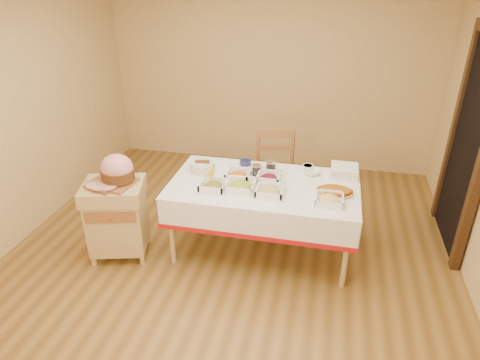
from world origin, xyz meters
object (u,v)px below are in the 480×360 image
preserve_jar_right (271,167)px  bread_basket (203,167)px  dining_table (263,198)px  ham_on_board (116,171)px  preserve_jar_left (257,170)px  brass_platter (335,191)px  plate_stack (344,171)px  dining_chair (275,175)px  mustard_bottle (211,175)px  butcher_cart (117,215)px

preserve_jar_right → bread_basket: bearing=-170.0°
dining_table → ham_on_board: ham_on_board is taller
preserve_jar_right → bread_basket: preserve_jar_right is taller
dining_table → ham_on_board: (-1.35, -0.36, 0.33)m
preserve_jar_left → brass_platter: size_ratio=0.34×
ham_on_board → plate_stack: size_ratio=1.65×
dining_chair → brass_platter: size_ratio=3.05×
ham_on_board → preserve_jar_right: bearing=24.8°
preserve_jar_right → mustard_bottle: 0.63m
butcher_cart → plate_stack: size_ratio=3.02×
butcher_cart → preserve_jar_right: bearing=25.3°
mustard_bottle → brass_platter: 1.18m
butcher_cart → ham_on_board: 0.47m
dining_table → brass_platter: (0.67, -0.04, 0.18)m
dining_table → dining_chair: dining_chair is taller
dining_chair → bread_basket: bearing=-141.9°
dining_table → preserve_jar_left: bearing=120.8°
dining_table → brass_platter: size_ratio=5.43×
dining_chair → preserve_jar_right: bearing=-89.0°
brass_platter → mustard_bottle: bearing=-178.4°
dining_chair → mustard_bottle: dining_chair is taller
mustard_bottle → brass_platter: bearing=1.6°
butcher_cart → dining_chair: (1.41, 1.08, 0.07)m
butcher_cart → dining_chair: size_ratio=0.78×
preserve_jar_right → brass_platter: preserve_jar_right is taller
ham_on_board → bread_basket: 0.86m
bread_basket → mustard_bottle: bearing=-54.8°
preserve_jar_right → mustard_bottle: bearing=-146.8°
butcher_cart → ham_on_board: bearing=38.1°
dining_chair → plate_stack: bearing=-23.3°
preserve_jar_left → mustard_bottle: size_ratio=0.66×
dining_table → ham_on_board: size_ratio=4.16×
dining_table → plate_stack: size_ratio=6.85×
preserve_jar_left → brass_platter: (0.78, -0.22, -0.03)m
ham_on_board → mustard_bottle: size_ratio=2.56×
mustard_bottle → bread_basket: (-0.16, 0.22, -0.03)m
brass_platter → dining_table: bearing=176.3°
butcher_cart → dining_table: bearing=16.0°
ham_on_board → preserve_jar_left: 1.36m
preserve_jar_left → preserve_jar_right: size_ratio=0.86×
dining_table → butcher_cart: size_ratio=2.27×
dining_table → butcher_cart: 1.45m
butcher_cart → preserve_jar_left: (1.28, 0.58, 0.35)m
butcher_cart → mustard_bottle: mustard_bottle is taller
plate_stack → butcher_cart: bearing=-160.4°
preserve_jar_right → brass_platter: bearing=-25.7°
dining_chair → ham_on_board: size_ratio=2.34×
ham_on_board → mustard_bottle: bearing=18.9°
dining_table → preserve_jar_left: (-0.11, 0.18, 0.21)m
preserve_jar_left → preserve_jar_right: preserve_jar_right is taller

